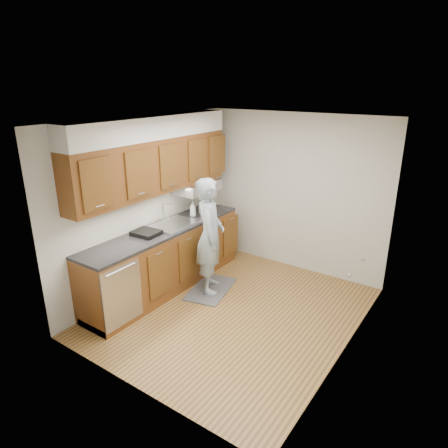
{
  "coord_description": "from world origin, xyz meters",
  "views": [
    {
      "loc": [
        2.55,
        -3.91,
        2.94
      ],
      "look_at": [
        -0.33,
        0.25,
        1.11
      ],
      "focal_mm": 32.0,
      "sensor_mm": 36.0,
      "label": 1
    }
  ],
  "objects_px": {
    "soap_bottle_a": "(193,209)",
    "steel_can": "(202,213)",
    "person": "(210,228)",
    "soap_bottle_c": "(203,205)",
    "soap_bottle_b": "(201,207)",
    "dish_rack": "(146,233)"
  },
  "relations": [
    {
      "from": "soap_bottle_a",
      "to": "soap_bottle_b",
      "type": "distance_m",
      "value": 0.22
    },
    {
      "from": "soap_bottle_a",
      "to": "steel_can",
      "type": "xyz_separation_m",
      "value": [
        0.14,
        0.06,
        -0.06
      ]
    },
    {
      "from": "soap_bottle_b",
      "to": "dish_rack",
      "type": "relative_size",
      "value": 0.53
    },
    {
      "from": "soap_bottle_a",
      "to": "dish_rack",
      "type": "xyz_separation_m",
      "value": [
        -0.03,
        -0.99,
        -0.1
      ]
    },
    {
      "from": "person",
      "to": "steel_can",
      "type": "xyz_separation_m",
      "value": [
        -0.46,
        0.41,
        0.03
      ]
    },
    {
      "from": "steel_can",
      "to": "soap_bottle_c",
      "type": "bearing_deg",
      "value": 123.51
    },
    {
      "from": "person",
      "to": "soap_bottle_a",
      "type": "height_order",
      "value": "person"
    },
    {
      "from": "soap_bottle_a",
      "to": "steel_can",
      "type": "height_order",
      "value": "soap_bottle_a"
    },
    {
      "from": "soap_bottle_b",
      "to": "soap_bottle_c",
      "type": "bearing_deg",
      "value": 106.09
    },
    {
      "from": "person",
      "to": "soap_bottle_c",
      "type": "height_order",
      "value": "person"
    },
    {
      "from": "soap_bottle_a",
      "to": "person",
      "type": "bearing_deg",
      "value": -30.93
    },
    {
      "from": "dish_rack",
      "to": "person",
      "type": "bearing_deg",
      "value": 41.83
    },
    {
      "from": "person",
      "to": "soap_bottle_c",
      "type": "xyz_separation_m",
      "value": [
        -0.62,
        0.66,
        0.06
      ]
    },
    {
      "from": "person",
      "to": "dish_rack",
      "type": "bearing_deg",
      "value": 101.16
    },
    {
      "from": "person",
      "to": "soap_bottle_a",
      "type": "distance_m",
      "value": 0.7
    },
    {
      "from": "soap_bottle_a",
      "to": "soap_bottle_c",
      "type": "relative_size",
      "value": 1.31
    },
    {
      "from": "soap_bottle_c",
      "to": "soap_bottle_b",
      "type": "bearing_deg",
      "value": -73.91
    },
    {
      "from": "soap_bottle_b",
      "to": "soap_bottle_a",
      "type": "bearing_deg",
      "value": -89.71
    },
    {
      "from": "steel_can",
      "to": "dish_rack",
      "type": "distance_m",
      "value": 1.05
    },
    {
      "from": "steel_can",
      "to": "soap_bottle_b",
      "type": "bearing_deg",
      "value": 131.05
    },
    {
      "from": "person",
      "to": "soap_bottle_c",
      "type": "relative_size",
      "value": 9.97
    },
    {
      "from": "soap_bottle_c",
      "to": "steel_can",
      "type": "xyz_separation_m",
      "value": [
        0.17,
        -0.25,
        -0.03
      ]
    }
  ]
}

